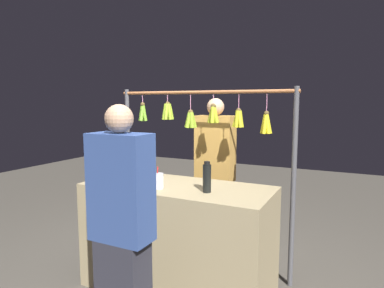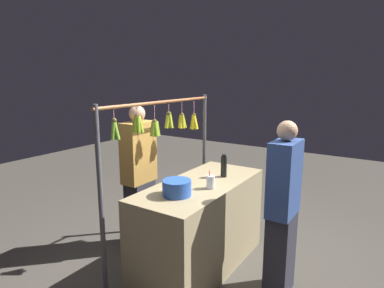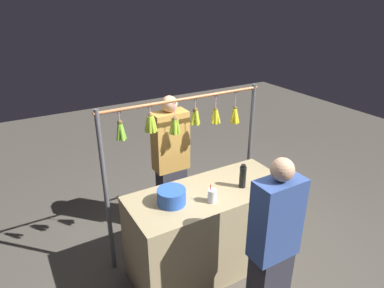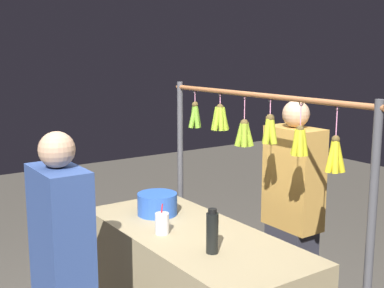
# 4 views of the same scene
# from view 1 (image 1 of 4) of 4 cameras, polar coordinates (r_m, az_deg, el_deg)

# --- Properties ---
(ground_plane) EXTENTS (12.00, 12.00, 0.00)m
(ground_plane) POSITION_cam_1_polar(r_m,az_deg,el_deg) (3.23, -2.39, -22.99)
(ground_plane) COLOR #4A453D
(market_counter) EXTENTS (1.59, 0.69, 0.92)m
(market_counter) POSITION_cam_1_polar(r_m,az_deg,el_deg) (3.02, -2.44, -15.42)
(market_counter) COLOR tan
(market_counter) RESTS_ON ground
(display_rack) EXTENTS (1.80, 0.13, 1.75)m
(display_rack) POSITION_cam_1_polar(r_m,az_deg,el_deg) (3.25, 1.44, 0.61)
(display_rack) COLOR #4C4C51
(display_rack) RESTS_ON ground
(water_bottle) EXTENTS (0.07, 0.07, 0.24)m
(water_bottle) POSITION_cam_1_polar(r_m,az_deg,el_deg) (2.63, 2.52, -5.67)
(water_bottle) COLOR black
(water_bottle) RESTS_ON market_counter
(blue_bucket) EXTENTS (0.26, 0.26, 0.14)m
(blue_bucket) POSITION_cam_1_polar(r_m,az_deg,el_deg) (3.07, -9.26, -4.77)
(blue_bucket) COLOR blue
(blue_bucket) RESTS_ON market_counter
(drink_cup) EXTENTS (0.08, 0.08, 0.18)m
(drink_cup) POSITION_cam_1_polar(r_m,az_deg,el_deg) (2.77, -5.64, -6.19)
(drink_cup) COLOR silver
(drink_cup) RESTS_ON market_counter
(vendor_person) EXTENTS (0.39, 0.21, 1.66)m
(vendor_person) POSITION_cam_1_polar(r_m,az_deg,el_deg) (3.63, 3.86, -5.65)
(vendor_person) COLOR #2D2D38
(vendor_person) RESTS_ON ground
(customer_person) EXTENTS (0.38, 0.21, 1.60)m
(customer_person) POSITION_cam_1_polar(r_m,az_deg,el_deg) (2.23, -11.65, -14.71)
(customer_person) COLOR #2D2D38
(customer_person) RESTS_ON ground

